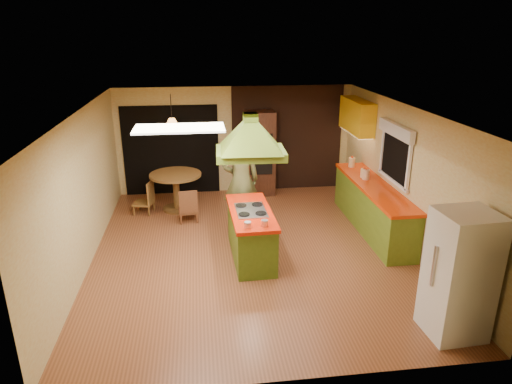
{
  "coord_description": "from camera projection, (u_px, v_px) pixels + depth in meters",
  "views": [
    {
      "loc": [
        -0.85,
        -7.28,
        3.74
      ],
      "look_at": [
        0.07,
        -0.14,
        1.15
      ],
      "focal_mm": 32.0,
      "sensor_mm": 36.0,
      "label": 1
    }
  ],
  "objects": [
    {
      "name": "ground",
      "position": [
        251.0,
        250.0,
        8.17
      ],
      "size": [
        6.5,
        6.5,
        0.0
      ],
      "primitive_type": "plane",
      "color": "brown",
      "rests_on": "ground"
    },
    {
      "name": "room_walls",
      "position": [
        251.0,
        184.0,
        7.74
      ],
      "size": [
        5.5,
        6.5,
        6.5
      ],
      "color": "beige",
      "rests_on": "ground"
    },
    {
      "name": "ceiling_plane",
      "position": [
        251.0,
        110.0,
        7.32
      ],
      "size": [
        6.5,
        6.5,
        0.0
      ],
      "primitive_type": "plane",
      "rotation": [
        3.14,
        0.0,
        0.0
      ],
      "color": "silver",
      "rests_on": "room_walls"
    },
    {
      "name": "brick_panel",
      "position": [
        287.0,
        139.0,
        10.91
      ],
      "size": [
        2.64,
        0.03,
        2.5
      ],
      "primitive_type": "cube",
      "color": "#381E14",
      "rests_on": "ground"
    },
    {
      "name": "nook_opening",
      "position": [
        171.0,
        150.0,
        10.64
      ],
      "size": [
        2.2,
        0.03,
        2.1
      ],
      "primitive_type": "cube",
      "color": "black",
      "rests_on": "ground"
    },
    {
      "name": "right_counter",
      "position": [
        373.0,
        207.0,
        8.86
      ],
      "size": [
        0.62,
        3.05,
        0.92
      ],
      "color": "olive",
      "rests_on": "ground"
    },
    {
      "name": "upper_cabinets",
      "position": [
        357.0,
        116.0,
        9.86
      ],
      "size": [
        0.34,
        1.4,
        0.7
      ],
      "primitive_type": "cube",
      "color": "yellow",
      "rests_on": "room_walls"
    },
    {
      "name": "window_right",
      "position": [
        396.0,
        144.0,
        8.26
      ],
      "size": [
        0.12,
        1.35,
        1.06
      ],
      "color": "black",
      "rests_on": "room_walls"
    },
    {
      "name": "fluor_panel",
      "position": [
        179.0,
        128.0,
        6.07
      ],
      "size": [
        1.2,
        0.6,
        0.03
      ],
      "primitive_type": "cube",
      "color": "white",
      "rests_on": "ceiling_plane"
    },
    {
      "name": "kitchen_island",
      "position": [
        251.0,
        233.0,
        7.79
      ],
      "size": [
        0.73,
        1.73,
        0.87
      ],
      "rotation": [
        0.0,
        0.0,
        0.03
      ],
      "color": "#4F701C",
      "rests_on": "ground"
    },
    {
      "name": "range_hood",
      "position": [
        251.0,
        129.0,
        7.17
      ],
      "size": [
        1.13,
        0.84,
        0.8
      ],
      "rotation": [
        0.0,
        0.0,
        -0.04
      ],
      "color": "#5B761D",
      "rests_on": "ceiling_plane"
    },
    {
      "name": "man",
      "position": [
        241.0,
        181.0,
        8.72
      ],
      "size": [
        0.79,
        0.58,
        1.99
      ],
      "primitive_type": "imported",
      "rotation": [
        0.0,
        0.0,
        3.29
      ],
      "color": "brown",
      "rests_on": "ground"
    },
    {
      "name": "refrigerator",
      "position": [
        460.0,
        275.0,
        5.69
      ],
      "size": [
        0.73,
        0.69,
        1.68
      ],
      "primitive_type": "cube",
      "rotation": [
        0.0,
        0.0,
        0.06
      ],
      "color": "white",
      "rests_on": "ground"
    },
    {
      "name": "wall_oven",
      "position": [
        260.0,
        153.0,
        10.65
      ],
      "size": [
        0.68,
        0.63,
        1.97
      ],
      "rotation": [
        0.0,
        0.0,
        0.06
      ],
      "color": "#4A2617",
      "rests_on": "ground"
    },
    {
      "name": "dining_table",
      "position": [
        176.0,
        184.0,
        9.79
      ],
      "size": [
        1.1,
        1.1,
        0.82
      ],
      "rotation": [
        0.0,
        0.0,
        0.43
      ],
      "color": "brown",
      "rests_on": "ground"
    },
    {
      "name": "chair_left",
      "position": [
        143.0,
        197.0,
        9.69
      ],
      "size": [
        0.47,
        0.47,
        0.71
      ],
      "primitive_type": null,
      "rotation": [
        0.0,
        0.0,
        -1.8
      ],
      "color": "brown",
      "rests_on": "ground"
    },
    {
      "name": "chair_near",
      "position": [
        188.0,
        205.0,
        9.29
      ],
      "size": [
        0.43,
        0.43,
        0.71
      ],
      "primitive_type": null,
      "rotation": [
        0.0,
        0.0,
        3.25
      ],
      "color": "brown",
      "rests_on": "ground"
    },
    {
      "name": "pendant_lamp",
      "position": [
        172.0,
        124.0,
        9.34
      ],
      "size": [
        0.37,
        0.37,
        0.21
      ],
      "primitive_type": "cone",
      "rotation": [
        0.0,
        0.0,
        -0.12
      ],
      "color": "#FF9E3F",
      "rests_on": "ceiling_plane"
    },
    {
      "name": "canister_large",
      "position": [
        352.0,
        162.0,
        9.81
      ],
      "size": [
        0.18,
        0.18,
        0.2
      ],
      "primitive_type": "cylinder",
      "rotation": [
        0.0,
        0.0,
        -0.42
      ],
      "color": "#EEE6BF",
      "rests_on": "right_counter"
    },
    {
      "name": "canister_medium",
      "position": [
        366.0,
        175.0,
        9.0
      ],
      "size": [
        0.16,
        0.16,
        0.19
      ],
      "primitive_type": "cylinder",
      "rotation": [
        0.0,
        0.0,
        -0.15
      ],
      "color": "beige",
      "rests_on": "right_counter"
    },
    {
      "name": "canister_small",
      "position": [
        364.0,
        173.0,
        9.12
      ],
      "size": [
        0.16,
        0.16,
        0.18
      ],
      "primitive_type": "cylinder",
      "rotation": [
        0.0,
        0.0,
        0.19
      ],
      "color": "#F0E4C1",
      "rests_on": "right_counter"
    }
  ]
}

